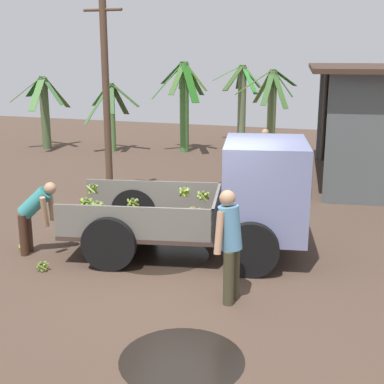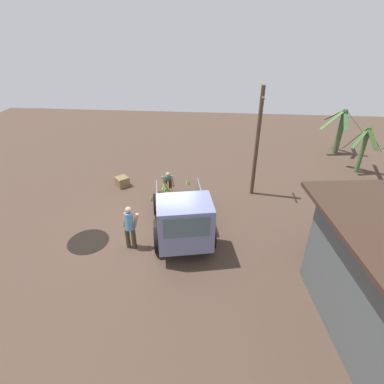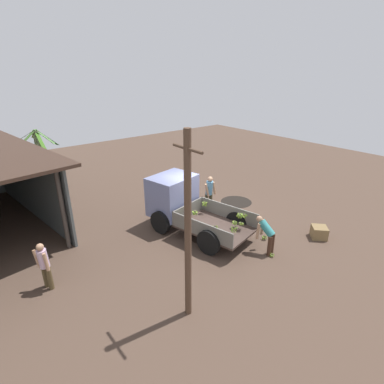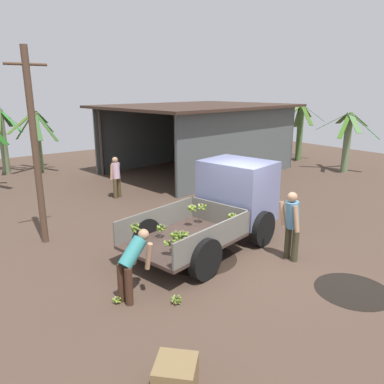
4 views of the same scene
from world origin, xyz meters
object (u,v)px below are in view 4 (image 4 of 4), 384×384
Objects in this scene: wooden_crate_0 at (176,377)px; person_foreground_visitor at (292,223)px; cargo_truck at (228,200)px; person_bystander_near_shed at (116,175)px; person_worker_loading at (132,261)px; banana_bunch_on_ground_0 at (176,299)px; utility_pole at (35,147)px; banana_bunch_on_ground_1 at (117,300)px.

person_foreground_visitor is at bearing 20.59° from wooden_crate_0.
person_bystander_near_shed is at bearing 84.70° from cargo_truck.
cargo_truck reaches higher than person_worker_loading.
person_worker_loading is 6.11× the size of banana_bunch_on_ground_0.
banana_bunch_on_ground_0 is at bearing 54.81° from wooden_crate_0.
person_foreground_visitor is 3.96m from person_worker_loading.
person_bystander_near_shed is (-0.93, 7.44, -0.08)m from person_foreground_visitor.
banana_bunch_on_ground_0 is (-2.39, -7.37, -0.77)m from person_bystander_near_shed.
banana_bunch_on_ground_0 is (-3.32, 0.07, -0.85)m from person_foreground_visitor.
person_foreground_visitor is at bearing -47.13° from utility_pole.
cargo_truck is at bearing 40.26° from wooden_crate_0.
cargo_truck is 3.69m from banana_bunch_on_ground_0.
person_foreground_visitor reaches higher than person_bystander_near_shed.
wooden_crate_0 is at bearing 26.84° from person_foreground_visitor.
wooden_crate_0 is at bearing -125.19° from banana_bunch_on_ground_0.
person_foreground_visitor is (0.29, -1.91, -0.17)m from cargo_truck.
utility_pole reaches higher than wooden_crate_0.
cargo_truck is 5.57m from person_bystander_near_shed.
banana_bunch_on_ground_1 is (0.18, -3.96, -2.51)m from utility_pole.
utility_pole is 5.42m from banana_bunch_on_ground_0.
banana_bunch_on_ground_0 is at bearing -64.20° from person_worker_loading.
banana_bunch_on_ground_1 is (-3.30, -6.65, -0.79)m from person_bystander_near_shed.
person_foreground_visitor is at bearing 166.31° from person_bystander_near_shed.
person_worker_loading is at bearing 129.14° from banana_bunch_on_ground_0.
person_bystander_near_shed is at bearing -76.62° from person_foreground_visitor.
person_worker_loading is 1.13m from banana_bunch_on_ground_0.
cargo_truck reaches higher than person_foreground_visitor.
utility_pole is 8.98× the size of wooden_crate_0.
person_worker_loading is (-3.59, -1.16, -0.32)m from cargo_truck.
utility_pole is at bearing 84.28° from person_worker_loading.
person_worker_loading is at bearing -174.05° from cargo_truck.
person_bystander_near_shed is at bearing 72.04° from banana_bunch_on_ground_0.
wooden_crate_0 reaches higher than banana_bunch_on_ground_0.
utility_pole reaches higher than banana_bunch_on_ground_1.
cargo_truck is 8.17× the size of wooden_crate_0.
banana_bunch_on_ground_0 is at bearing -160.56° from cargo_truck.
person_foreground_visitor is 9.63× the size of banana_bunch_on_ground_1.
utility_pole is 22.50× the size of banana_bunch_on_ground_0.
cargo_truck is 2.68× the size of person_foreground_visitor.
utility_pole is 6.69m from person_foreground_visitor.
utility_pole reaches higher than person_foreground_visitor.
person_bystander_near_shed is (-0.64, 5.53, -0.25)m from cargo_truck.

